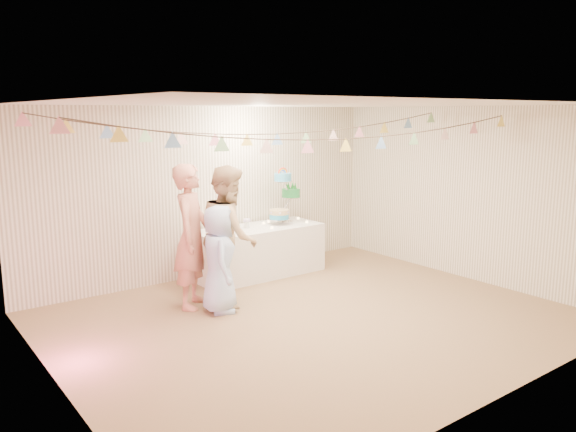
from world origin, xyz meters
TOP-DOWN VIEW (x-y plane):
  - floor at (0.00, 0.00)m, footprint 6.00×6.00m
  - ceiling at (0.00, 0.00)m, footprint 6.00×6.00m
  - back_wall at (0.00, 2.50)m, footprint 6.00×6.00m
  - front_wall at (0.00, -2.50)m, footprint 6.00×6.00m
  - left_wall at (-3.00, 0.00)m, footprint 5.00×5.00m
  - right_wall at (3.00, 0.00)m, footprint 5.00×5.00m
  - table at (0.54, 2.01)m, footprint 2.03×0.81m
  - cake_stand at (1.09, 2.06)m, footprint 0.74×0.44m
  - cake_bottom at (0.94, 2.00)m, footprint 0.31×0.31m
  - cake_middle at (1.27, 2.15)m, footprint 0.27×0.27m
  - cake_top_tier at (1.03, 2.03)m, footprint 0.25×0.25m
  - platter at (-0.10, 1.96)m, footprint 0.36×0.36m
  - posy at (0.36, 2.06)m, footprint 0.13×0.13m
  - person_adult_a at (-0.96, 1.32)m, footprint 0.80×0.80m
  - person_adult_b at (-0.50, 1.15)m, footprint 1.05×1.12m
  - person_child at (-0.79, 0.94)m, footprint 0.67×0.79m
  - bunting_back at (0.00, 1.10)m, footprint 5.60×1.10m
  - bunting_front at (0.00, -0.20)m, footprint 5.60×0.90m
  - tealight_0 at (-0.26, 1.86)m, footprint 0.04×0.04m
  - tealight_1 at (0.19, 2.19)m, footprint 0.04×0.04m
  - tealight_2 at (0.64, 1.79)m, footprint 0.04×0.04m
  - tealight_3 at (0.89, 2.23)m, footprint 0.04×0.04m
  - tealight_4 at (1.36, 1.83)m, footprint 0.04×0.04m
  - tealight_5 at (1.44, 2.16)m, footprint 0.04×0.04m
  - tealight_6 at (0.74, 2.16)m, footprint 0.04×0.04m

SIDE VIEW (x-z plane):
  - floor at x=0.00m, z-range 0.00..0.00m
  - table at x=0.54m, z-range 0.00..0.76m
  - person_child at x=-0.79m, z-range 0.00..1.38m
  - platter at x=-0.10m, z-range 0.75..0.77m
  - tealight_0 at x=-0.26m, z-range 0.76..0.79m
  - tealight_1 at x=0.19m, z-range 0.76..0.79m
  - tealight_2 at x=0.64m, z-range 0.76..0.79m
  - tealight_3 at x=0.89m, z-range 0.76..0.79m
  - tealight_4 at x=1.36m, z-range 0.76..0.79m
  - tealight_5 at x=1.44m, z-range 0.76..0.79m
  - tealight_6 at x=0.74m, z-range 0.76..0.79m
  - posy at x=0.36m, z-range 0.75..0.90m
  - cake_bottom at x=0.94m, z-range 0.76..0.91m
  - person_adult_b at x=-0.50m, z-range 0.00..1.84m
  - person_adult_a at x=-0.96m, z-range 0.00..1.87m
  - cake_middle at x=1.27m, z-range 1.00..1.22m
  - cake_stand at x=1.09m, z-range 0.75..1.58m
  - back_wall at x=0.00m, z-range 1.30..1.30m
  - front_wall at x=0.00m, z-range 1.30..1.30m
  - left_wall at x=-3.00m, z-range 1.30..1.30m
  - right_wall at x=3.00m, z-range 1.30..1.30m
  - cake_top_tier at x=1.03m, z-range 1.28..1.47m
  - bunting_front at x=0.00m, z-range 2.14..2.50m
  - bunting_back at x=0.00m, z-range 2.15..2.55m
  - ceiling at x=0.00m, z-range 2.60..2.60m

